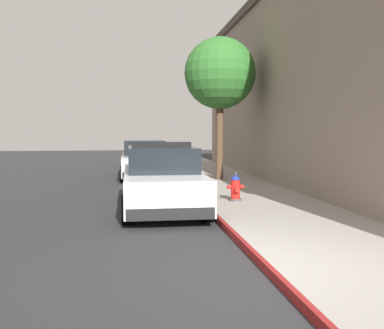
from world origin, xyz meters
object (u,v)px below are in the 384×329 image
(fire_hydrant, at_px, (235,188))
(street_tree, at_px, (220,74))
(parked_car_silver_ahead, at_px, (144,160))
(police_cruiser, at_px, (162,179))

(fire_hydrant, relative_size, street_tree, 0.14)
(parked_car_silver_ahead, distance_m, street_tree, 4.92)
(police_cruiser, relative_size, parked_car_silver_ahead, 1.00)
(police_cruiser, xyz_separation_m, street_tree, (2.56, 5.38, 3.32))
(fire_hydrant, bearing_deg, parked_car_silver_ahead, 105.65)
(police_cruiser, height_order, street_tree, street_tree)
(parked_car_silver_ahead, xyz_separation_m, street_tree, (2.75, -2.37, 3.33))
(police_cruiser, xyz_separation_m, fire_hydrant, (1.93, 0.18, -0.26))
(police_cruiser, bearing_deg, parked_car_silver_ahead, 91.40)
(parked_car_silver_ahead, bearing_deg, fire_hydrant, -74.35)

